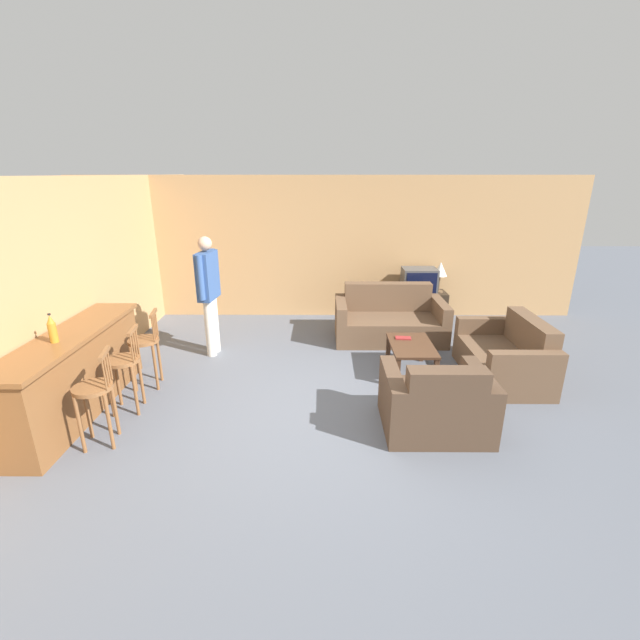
{
  "coord_description": "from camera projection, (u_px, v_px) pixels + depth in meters",
  "views": [
    {
      "loc": [
        -0.07,
        -4.32,
        2.63
      ],
      "look_at": [
        -0.11,
        0.84,
        0.85
      ],
      "focal_mm": 24.0,
      "sensor_mm": 36.0,
      "label": 1
    }
  ],
  "objects": [
    {
      "name": "ground_plane",
      "position": [
        329.0,
        413.0,
        4.93
      ],
      "size": [
        24.0,
        24.0,
        0.0
      ],
      "primitive_type": "plane",
      "color": "#565B66"
    },
    {
      "name": "wall_back",
      "position": [
        327.0,
        248.0,
        7.97
      ],
      "size": [
        9.4,
        0.08,
        2.6
      ],
      "color": "tan",
      "rests_on": "ground_plane"
    },
    {
      "name": "wall_left",
      "position": [
        92.0,
        277.0,
        5.79
      ],
      "size": [
        0.08,
        8.66,
        2.6
      ],
      "color": "tan",
      "rests_on": "ground_plane"
    },
    {
      "name": "bar_counter",
      "position": [
        76.0,
        373.0,
        4.83
      ],
      "size": [
        0.55,
        2.35,
        0.96
      ],
      "color": "brown",
      "rests_on": "ground_plane"
    },
    {
      "name": "bar_chair_near",
      "position": [
        96.0,
        395.0,
        4.22
      ],
      "size": [
        0.45,
        0.45,
        1.01
      ],
      "color": "brown",
      "rests_on": "ground_plane"
    },
    {
      "name": "bar_chair_mid",
      "position": [
        125.0,
        367.0,
        4.84
      ],
      "size": [
        0.42,
        0.42,
        1.01
      ],
      "color": "brown",
      "rests_on": "ground_plane"
    },
    {
      "name": "bar_chair_far",
      "position": [
        145.0,
        346.0,
        5.41
      ],
      "size": [
        0.43,
        0.43,
        1.01
      ],
      "color": "brown",
      "rests_on": "ground_plane"
    },
    {
      "name": "couch_far",
      "position": [
        389.0,
        321.0,
        7.1
      ],
      "size": [
        1.78,
        0.96,
        0.87
      ],
      "color": "brown",
      "rests_on": "ground_plane"
    },
    {
      "name": "armchair_near",
      "position": [
        436.0,
        404.0,
        4.53
      ],
      "size": [
        1.09,
        0.91,
        0.85
      ],
      "color": "#4C3828",
      "rests_on": "ground_plane"
    },
    {
      "name": "loveseat_right",
      "position": [
        506.0,
        357.0,
        5.71
      ],
      "size": [
        0.88,
        1.44,
        0.84
      ],
      "color": "brown",
      "rests_on": "ground_plane"
    },
    {
      "name": "coffee_table",
      "position": [
        411.0,
        349.0,
        5.82
      ],
      "size": [
        0.57,
        0.9,
        0.43
      ],
      "color": "#472D1E",
      "rests_on": "ground_plane"
    },
    {
      "name": "tv_unit",
      "position": [
        417.0,
        306.0,
        7.94
      ],
      "size": [
        1.03,
        0.45,
        0.56
      ],
      "color": "#2D2319",
      "rests_on": "ground_plane"
    },
    {
      "name": "tv",
      "position": [
        419.0,
        280.0,
        7.77
      ],
      "size": [
        0.61,
        0.44,
        0.44
      ],
      "color": "#4C4C4C",
      "rests_on": "tv_unit"
    },
    {
      "name": "bottle",
      "position": [
        52.0,
        329.0,
        4.41
      ],
      "size": [
        0.08,
        0.08,
        0.31
      ],
      "color": "#B27A23",
      "rests_on": "bar_counter"
    },
    {
      "name": "book_on_table",
      "position": [
        403.0,
        338.0,
        5.99
      ],
      "size": [
        0.23,
        0.13,
        0.02
      ],
      "color": "maroon",
      "rests_on": "coffee_table"
    },
    {
      "name": "table_lamp",
      "position": [
        440.0,
        270.0,
        7.71
      ],
      "size": [
        0.25,
        0.25,
        0.55
      ],
      "color": "brown",
      "rests_on": "tv_unit"
    },
    {
      "name": "person_by_window",
      "position": [
        209.0,
        290.0,
        6.26
      ],
      "size": [
        0.24,
        0.61,
        1.78
      ],
      "color": "silver",
      "rests_on": "ground_plane"
    }
  ]
}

